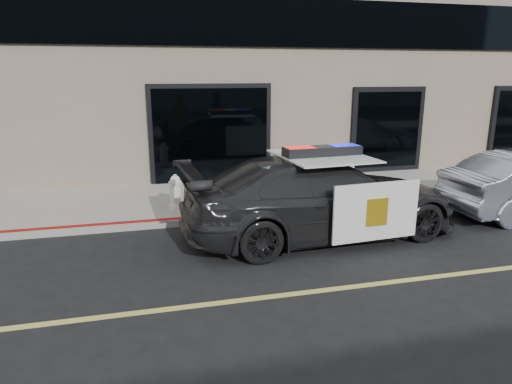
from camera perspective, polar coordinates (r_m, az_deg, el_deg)
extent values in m
plane|color=black|center=(7.22, 11.48, -11.62)|extent=(120.00, 120.00, 0.00)
cube|color=gray|center=(11.83, 0.58, -0.43)|extent=(60.00, 3.50, 0.15)
imported|color=black|center=(9.06, 8.08, -0.58)|extent=(3.01, 5.81, 1.60)
cube|color=white|center=(8.37, 14.80, -2.40)|extent=(1.70, 0.16, 1.06)
cube|color=white|center=(10.29, 7.94, 1.12)|extent=(1.70, 0.16, 1.06)
cube|color=white|center=(8.88, 8.27, 4.48)|extent=(1.73, 2.02, 0.03)
cube|color=gold|center=(8.35, 14.92, -2.46)|extent=(0.43, 0.04, 0.51)
cube|color=black|center=(8.87, 8.29, 5.07)|extent=(1.55, 0.51, 0.19)
cube|color=red|center=(8.67, 5.52, 5.03)|extent=(0.56, 0.38, 0.17)
cube|color=#0C19CC|center=(9.08, 10.94, 5.27)|extent=(0.56, 0.38, 0.17)
cylinder|color=silver|center=(10.63, -9.92, -1.77)|extent=(0.36, 0.36, 0.08)
cylinder|color=silver|center=(10.55, -9.99, -0.27)|extent=(0.26, 0.26, 0.49)
cylinder|color=silver|center=(10.49, -10.06, 1.14)|extent=(0.31, 0.31, 0.06)
sphere|color=silver|center=(10.48, -10.07, 1.45)|extent=(0.23, 0.23, 0.23)
cylinder|color=silver|center=(10.45, -10.10, 1.98)|extent=(0.07, 0.07, 0.07)
cylinder|color=silver|center=(10.70, -10.08, 0.31)|extent=(0.13, 0.12, 0.13)
cylinder|color=silver|center=(10.37, -9.94, -0.14)|extent=(0.13, 0.12, 0.13)
cylinder|color=silver|center=(10.36, -9.91, -0.55)|extent=(0.17, 0.14, 0.17)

